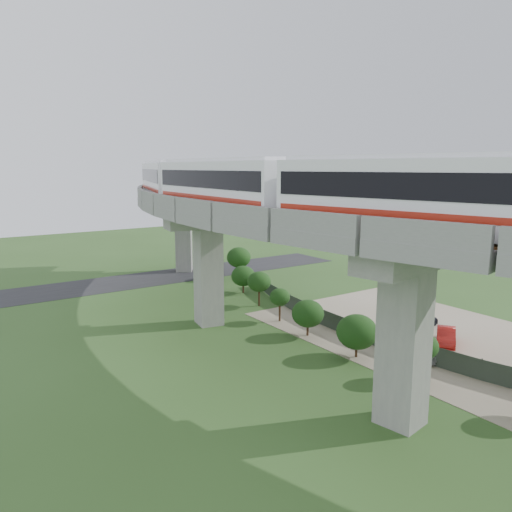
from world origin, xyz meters
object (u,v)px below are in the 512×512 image
object	(u,v)px
metro_train	(215,181)
car_white	(416,349)
car_red	(446,336)
car_dark	(420,320)

from	to	relation	value
metro_train	car_white	bearing A→B (deg)	-60.83
metro_train	car_red	size ratio (longest dim) A/B	15.68
metro_train	car_red	distance (m)	21.92
car_dark	car_red	bearing A→B (deg)	144.04
car_white	car_red	world-z (taller)	car_white
car_white	car_dark	distance (m)	7.29
car_red	car_dark	bearing A→B (deg)	119.71
metro_train	car_dark	world-z (taller)	metro_train
metro_train	car_dark	distance (m)	20.87
car_dark	metro_train	bearing A→B (deg)	42.69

